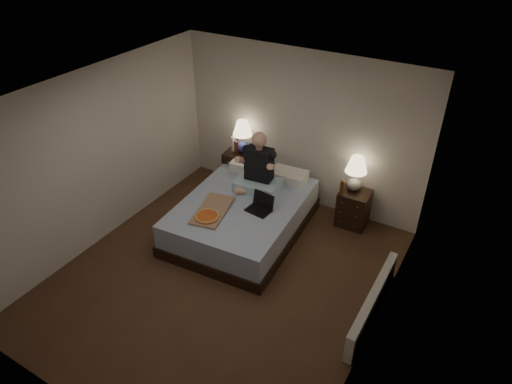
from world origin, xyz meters
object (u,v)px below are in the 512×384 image
Objects in this scene: nightstand_right at (353,208)px; pizza_box at (207,217)px; bed at (242,216)px; radiator at (372,303)px; beer_bottle_right at (342,187)px; nightstand_left at (242,170)px; water_bottle at (233,144)px; soda_can at (245,153)px; lamp_left at (243,137)px; lamp_right at (356,174)px; beer_bottle_left at (236,148)px; person at (258,163)px; laptop at (258,204)px.

pizza_box reaches higher than nightstand_right.
nightstand_right reaches higher than bed.
beer_bottle_right is at bearing 124.67° from radiator.
water_bottle reaches higher than nightstand_left.
nightstand_left is 6.93× the size of soda_can.
radiator is (2.40, -0.01, -0.38)m from pizza_box.
pizza_box is at bearing -132.83° from beer_bottle_right.
water_bottle reaches higher than nightstand_right.
nightstand_right is at bearing -1.29° from lamp_left.
nightstand_left is at bearing 15.43° from water_bottle.
nightstand_left is 1.75m from pizza_box.
lamp_right is at bearing 0.00° from lamp_left.
pizza_box is (0.47, -1.67, 0.23)m from nightstand_left.
soda_can is 1.62m from pizza_box.
beer_bottle_left reaches higher than beer_bottle_right.
laptop is at bearing -64.84° from person.
pizza_box is at bearing 179.76° from radiator.
bed is 0.83m from person.
nightstand_right is at bearing -40.86° from lamp_right.
nightstand_left is 1.54m from laptop.
bed is at bearing 171.72° from laptop.
nightstand_left reaches higher than nightstand_right.
lamp_right is at bearing 21.12° from person.
bed is 2.31m from radiator.
person reaches higher than nightstand_right.
nightstand_right is at bearing 117.67° from radiator.
bed is 3.84× the size of lamp_right.
nightstand_left is 2.03m from lamp_right.
bed is at bearing -53.45° from beer_bottle_left.
nightstand_left is 1.24× the size of lamp_left.
nightstand_right is 0.57m from lamp_right.
beer_bottle_left is at bearing -175.67° from soda_can.
lamp_right is 2.11m from water_bottle.
beer_bottle_right is (1.99, -0.15, -0.12)m from water_bottle.
pizza_box is at bearing -108.31° from person.
nightstand_left is 2.02m from nightstand_right.
soda_can is at bearing 89.99° from pizza_box.
person is (-1.28, -0.66, 0.14)m from lamp_right.
nightstand_left is 1.24× the size of lamp_right.
pizza_box is at bearing -79.79° from nightstand_left.
radiator is at bearing -28.28° from beer_bottle_left.
nightstand_left is at bearing 177.30° from nightstand_right.
person is at bearing -45.00° from soda_can.
soda_can reaches higher than laptop.
person reaches higher than soda_can.
person reaches higher than nightstand_left.
bed is at bearing -58.77° from lamp_left.
beer_bottle_right is (1.72, -0.09, -0.05)m from soda_can.
water_bottle is 2.00m from beer_bottle_right.
soda_can is at bearing -43.89° from nightstand_left.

